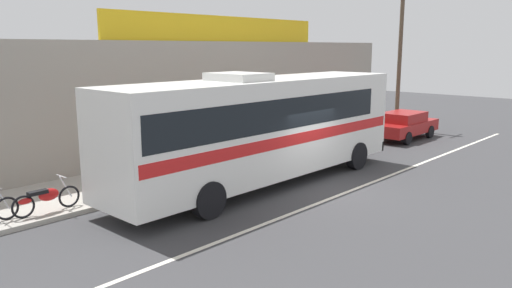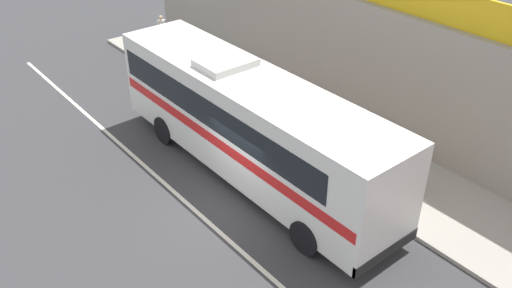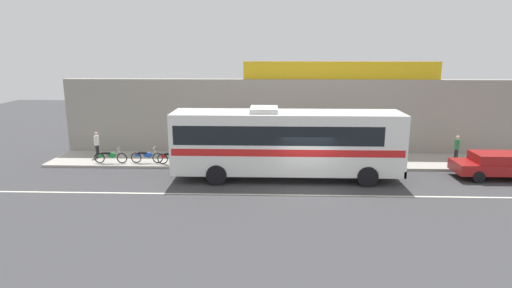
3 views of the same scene
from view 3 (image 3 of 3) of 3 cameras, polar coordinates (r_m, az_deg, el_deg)
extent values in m
plane|color=#3A3A3D|center=(20.99, 6.82, -6.08)|extent=(70.00, 70.00, 0.00)
cube|color=#A8A399|center=(25.94, 5.90, -2.22)|extent=(30.00, 3.60, 0.14)
cube|color=gray|center=(27.55, 5.72, 3.63)|extent=(30.00, 0.70, 4.80)
cube|color=gold|center=(27.53, 11.36, 9.62)|extent=(12.29, 0.12, 1.10)
cube|color=silver|center=(20.24, 7.00, -6.81)|extent=(30.00, 0.14, 0.01)
cube|color=white|center=(22.10, 4.09, 0.30)|extent=(11.72, 2.50, 3.10)
cube|color=black|center=(21.98, 2.89, 1.71)|extent=(10.32, 2.52, 0.96)
cube|color=red|center=(22.17, 4.08, -0.45)|extent=(11.49, 2.51, 0.36)
cube|color=black|center=(22.97, 18.81, 1.27)|extent=(0.04, 2.25, 1.40)
cube|color=black|center=(23.38, 18.47, -3.10)|extent=(0.12, 2.50, 0.36)
cube|color=silver|center=(21.79, 1.07, 4.62)|extent=(1.40, 1.75, 0.24)
cylinder|color=black|center=(24.05, 13.49, -2.60)|extent=(1.04, 0.32, 1.04)
cylinder|color=black|center=(21.87, 14.66, -4.21)|extent=(1.04, 0.32, 1.04)
cylinder|color=black|center=(23.72, -4.59, -2.50)|extent=(1.04, 0.32, 1.04)
cylinder|color=black|center=(21.51, -5.29, -4.12)|extent=(1.04, 0.32, 1.04)
cube|color=maroon|center=(25.74, 29.42, -2.72)|extent=(4.33, 1.75, 0.56)
cube|color=maroon|center=(25.58, 29.35, -1.59)|extent=(2.25, 1.57, 0.48)
cube|color=black|center=(25.98, 30.98, -1.66)|extent=(0.21, 1.47, 0.34)
cylinder|color=black|center=(27.11, 30.93, -2.83)|extent=(0.62, 0.20, 0.62)
cylinder|color=black|center=(25.98, 26.07, -2.91)|extent=(0.62, 0.20, 0.62)
cylinder|color=black|center=(24.55, 27.60, -3.93)|extent=(0.62, 0.20, 0.62)
torus|color=black|center=(25.56, -13.01, -1.83)|extent=(0.62, 0.06, 0.62)
torus|color=black|center=(25.91, -15.72, -1.79)|extent=(0.62, 0.06, 0.62)
cylinder|color=silver|center=(25.50, -13.22, -1.18)|extent=(0.34, 0.04, 0.65)
cylinder|color=silver|center=(25.46, -13.47, -0.48)|extent=(0.03, 0.56, 0.03)
ellipsoid|color=#1E51B2|center=(25.67, -14.26, -1.42)|extent=(0.56, 0.22, 0.34)
cube|color=black|center=(25.72, -14.90, -1.15)|extent=(0.52, 0.20, 0.10)
ellipsoid|color=#1E51B2|center=(25.86, -15.61, -1.49)|extent=(0.36, 0.14, 0.16)
torus|color=black|center=(26.06, -17.48, -1.82)|extent=(0.62, 0.06, 0.62)
torus|color=black|center=(26.53, -20.18, -1.77)|extent=(0.62, 0.06, 0.62)
cylinder|color=silver|center=(26.01, -17.69, -1.18)|extent=(0.34, 0.04, 0.65)
cylinder|color=silver|center=(25.97, -17.94, -0.49)|extent=(0.03, 0.56, 0.03)
ellipsoid|color=#237F38|center=(26.22, -18.73, -1.42)|extent=(0.56, 0.22, 0.34)
cube|color=black|center=(26.30, -19.37, -1.15)|extent=(0.52, 0.20, 0.10)
ellipsoid|color=#237F38|center=(26.47, -20.08, -1.48)|extent=(0.36, 0.14, 0.16)
torus|color=black|center=(25.01, -9.56, -2.00)|extent=(0.62, 0.06, 0.62)
torus|color=black|center=(25.29, -12.38, -1.95)|extent=(0.62, 0.06, 0.62)
cylinder|color=silver|center=(24.95, -9.77, -1.33)|extent=(0.34, 0.04, 0.65)
cylinder|color=silver|center=(24.90, -10.02, -0.61)|extent=(0.03, 0.56, 0.03)
ellipsoid|color=red|center=(25.08, -10.85, -1.58)|extent=(0.56, 0.22, 0.34)
cube|color=black|center=(25.12, -11.51, -1.31)|extent=(0.52, 0.20, 0.10)
ellipsoid|color=red|center=(25.24, -12.26, -1.65)|extent=(0.36, 0.14, 0.16)
cylinder|color=black|center=(28.03, -20.36, -0.87)|extent=(0.13, 0.13, 0.77)
cylinder|color=black|center=(27.87, -20.50, -0.95)|extent=(0.13, 0.13, 0.77)
cylinder|color=white|center=(27.80, -20.54, 0.44)|extent=(0.30, 0.30, 0.58)
sphere|color=tan|center=(27.72, -20.61, 1.30)|extent=(0.21, 0.21, 0.21)
cylinder|color=white|center=(27.98, -20.39, 0.59)|extent=(0.08, 0.08, 0.53)
cylinder|color=white|center=(27.62, -20.70, 0.41)|extent=(0.08, 0.08, 0.53)
cylinder|color=brown|center=(26.43, 12.71, -1.14)|extent=(0.13, 0.13, 0.80)
cylinder|color=brown|center=(26.26, 12.78, -1.23)|extent=(0.13, 0.13, 0.80)
cylinder|color=gold|center=(26.19, 12.82, 0.30)|extent=(0.30, 0.30, 0.60)
sphere|color=tan|center=(26.10, 12.87, 1.23)|extent=(0.22, 0.22, 0.22)
cylinder|color=gold|center=(26.37, 12.75, 0.45)|extent=(0.08, 0.08, 0.55)
cylinder|color=gold|center=(25.99, 12.91, 0.27)|extent=(0.08, 0.08, 0.55)
cylinder|color=black|center=(27.91, 25.09, -1.35)|extent=(0.13, 0.13, 0.77)
cylinder|color=black|center=(27.75, 25.23, -1.44)|extent=(0.13, 0.13, 0.77)
cylinder|color=#2D7A4C|center=(27.68, 25.29, -0.04)|extent=(0.30, 0.30, 0.58)
sphere|color=tan|center=(27.60, 25.37, 0.81)|extent=(0.21, 0.21, 0.21)
cylinder|color=#2D7A4C|center=(27.86, 25.14, 0.11)|extent=(0.08, 0.08, 0.53)
cylinder|color=#2D7A4C|center=(27.50, 25.46, -0.08)|extent=(0.08, 0.08, 0.53)
camera|label=1|loc=(15.75, -43.87, 1.19)|focal=34.98mm
camera|label=2|loc=(18.02, 51.18, 20.87)|focal=38.08mm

